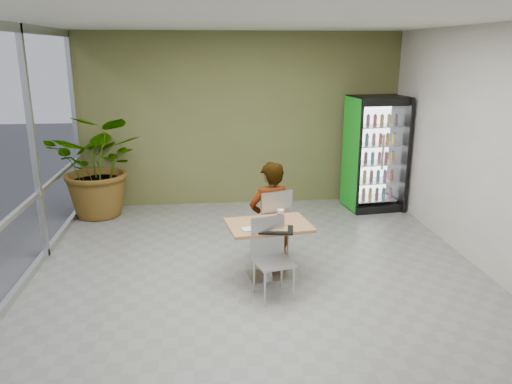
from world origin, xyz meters
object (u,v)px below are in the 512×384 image
Objects in this scene: chair_near at (271,251)px; cafeteria_tray at (276,230)px; dining_table at (269,239)px; chair_far at (273,219)px; seated_woman at (270,222)px; soda_cup at (281,216)px; potted_plant at (100,165)px; beverage_fridge at (375,154)px.

cafeteria_tray is at bearing 49.20° from chair_near.
cafeteria_tray is (0.05, -0.26, 0.23)m from dining_table.
chair_far is 0.08m from seated_woman.
chair_far reaches higher than soda_cup.
chair_near is 2.28× the size of cafeteria_tray.
potted_plant is (-2.62, 2.86, 0.38)m from dining_table.
seated_woman is at bearing 68.73° from chair_near.
potted_plant reaches higher than chair_far.
chair_far is 0.84m from cafeteria_tray.
chair_far is at bearing 104.33° from seated_woman.
chair_near is at bearing -94.04° from dining_table.
soda_cup reaches higher than cafeteria_tray.
chair_near is at bearing -51.77° from potted_plant.
chair_near is at bearing 64.67° from seated_woman.
cafeteria_tray reaches higher than dining_table.
beverage_fridge is (2.18, 2.20, 0.43)m from chair_far.
chair_far is at bearing 84.44° from cafeteria_tray.
beverage_fridge reaches higher than chair_near.
chair_near is 4.19m from potted_plant.
dining_table is 0.58m from chair_far.
cafeteria_tray is at bearing 66.18° from chair_far.
soda_cup is at bearing 78.54° from seated_woman.
chair_far is 0.56× the size of potted_plant.
dining_table is at bearing -154.37° from soda_cup.
beverage_fridge is 4.93m from potted_plant.
chair_far is at bearing -39.78° from potted_plant.
seated_woman is 3.12m from beverage_fridge.
cafeteria_tray is at bearing -78.45° from dining_table.
cafeteria_tray is (-0.08, -0.83, 0.16)m from chair_far.
dining_table is 0.61× the size of potted_plant.
chair_near is (-0.16, -0.99, -0.05)m from chair_far.
beverage_fridge is at bearing 53.25° from cafeteria_tray.
cafeteria_tray is 0.20× the size of beverage_fridge.
potted_plant reaches higher than cafeteria_tray.
seated_woman is at bearing 80.85° from dining_table.
potted_plant reaches higher than dining_table.
potted_plant is at bearing 132.50° from dining_table.
potted_plant is at bearing 135.04° from soda_cup.
seated_woman is 4.08× the size of cafeteria_tray.
seated_woman reaches higher than dining_table.
potted_plant reaches higher than seated_woman.
potted_plant reaches higher than soda_cup.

